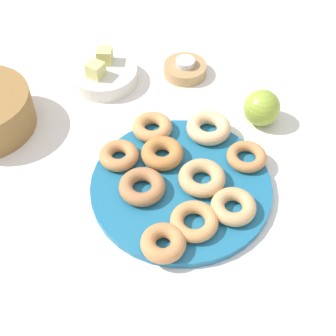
% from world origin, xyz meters
% --- Properties ---
extents(ground_plane, '(2.40, 2.40, 0.00)m').
position_xyz_m(ground_plane, '(0.00, 0.00, 0.00)').
color(ground_plane, white).
extents(donut_plate, '(0.36, 0.36, 0.02)m').
position_xyz_m(donut_plate, '(0.00, 0.00, 0.01)').
color(donut_plate, '#1E6B93').
rests_on(donut_plate, ground_plane).
extents(donut_0, '(0.11, 0.11, 0.03)m').
position_xyz_m(donut_0, '(-0.15, -0.04, 0.03)').
color(donut_0, '#C6844C').
rests_on(donut_0, donut_plate).
extents(donut_1, '(0.13, 0.13, 0.03)m').
position_xyz_m(donut_1, '(-0.05, 0.06, 0.03)').
color(donut_1, '#B27547').
rests_on(donut_1, donut_plate).
extents(donut_2, '(0.13, 0.13, 0.03)m').
position_xyz_m(donut_2, '(-0.08, -0.07, 0.03)').
color(donut_2, tan).
rests_on(donut_2, donut_plate).
extents(donut_3, '(0.12, 0.12, 0.03)m').
position_xyz_m(donut_3, '(0.04, 0.07, 0.03)').
color(donut_3, '#BC7A3D').
rests_on(donut_3, donut_plate).
extents(donut_4, '(0.12, 0.12, 0.03)m').
position_xyz_m(donut_4, '(-0.01, -0.12, 0.03)').
color(donut_4, tan).
rests_on(donut_4, donut_plate).
extents(donut_5, '(0.11, 0.11, 0.03)m').
position_xyz_m(donut_5, '(0.02, -0.04, 0.03)').
color(donut_5, tan).
rests_on(donut_5, donut_plate).
extents(donut_6, '(0.12, 0.12, 0.03)m').
position_xyz_m(donut_6, '(0.15, 0.01, 0.03)').
color(donut_6, '#EABC84').
rests_on(donut_6, donut_plate).
extents(donut_7, '(0.10, 0.10, 0.03)m').
position_xyz_m(donut_7, '(-0.01, 0.14, 0.03)').
color(donut_7, '#C6844C').
rests_on(donut_7, donut_plate).
extents(donut_8, '(0.11, 0.11, 0.03)m').
position_xyz_m(donut_8, '(0.10, 0.12, 0.03)').
color(donut_8, tan).
rests_on(donut_8, donut_plate).
extents(donut_9, '(0.12, 0.12, 0.02)m').
position_xyz_m(donut_9, '(0.12, -0.09, 0.03)').
color(donut_9, '#C6844C').
rests_on(donut_9, donut_plate).
extents(candle_holder, '(0.11, 0.11, 0.03)m').
position_xyz_m(candle_holder, '(0.33, 0.16, 0.01)').
color(candle_holder, tan).
rests_on(candle_holder, ground_plane).
extents(tealight, '(0.05, 0.05, 0.01)m').
position_xyz_m(tealight, '(0.33, 0.16, 0.04)').
color(tealight, silver).
rests_on(tealight, candle_holder).
extents(fruit_bowl, '(0.16, 0.16, 0.04)m').
position_xyz_m(fruit_bowl, '(0.21, 0.32, 0.02)').
color(fruit_bowl, silver).
rests_on(fruit_bowl, ground_plane).
extents(melon_chunk_left, '(0.04, 0.04, 0.04)m').
position_xyz_m(melon_chunk_left, '(0.18, 0.32, 0.05)').
color(melon_chunk_left, '#DBD67A').
rests_on(melon_chunk_left, fruit_bowl).
extents(melon_chunk_right, '(0.05, 0.05, 0.04)m').
position_xyz_m(melon_chunk_right, '(0.24, 0.34, 0.05)').
color(melon_chunk_right, '#DBD67A').
rests_on(melon_chunk_right, fruit_bowl).
extents(apple, '(0.08, 0.08, 0.08)m').
position_xyz_m(apple, '(0.26, -0.07, 0.04)').
color(apple, '#93AD38').
rests_on(apple, ground_plane).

